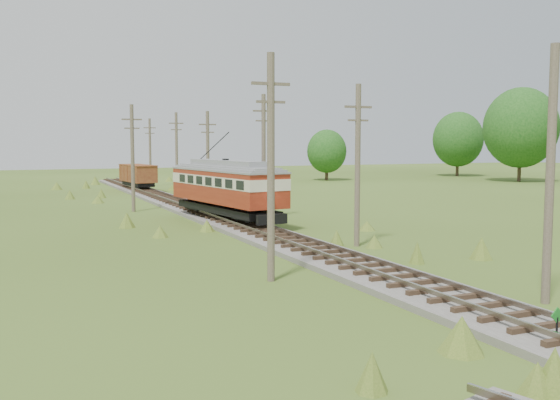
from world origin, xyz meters
name	(u,v)px	position (x,y,z in m)	size (l,w,h in m)	color
railbed_main	(209,214)	(0.00, 34.00, 0.19)	(3.60, 96.00, 0.57)	#605B54
switch_marker	(557,323)	(-0.20, 1.50, 0.63)	(0.45, 0.06, 1.08)	black
streetcar	(226,185)	(0.00, 30.05, 2.65)	(4.51, 12.63, 5.72)	black
gondola	(138,175)	(0.00, 61.75, 1.91)	(3.14, 7.72, 2.50)	black
gravel_pile	(207,191)	(4.80, 50.36, 0.64)	(3.77, 4.00, 1.37)	gray
utility_pole_r_1	(550,176)	(3.10, 5.00, 4.40)	(0.30, 0.30, 8.80)	brown
utility_pole_r_2	(358,164)	(3.30, 18.00, 4.42)	(1.60, 0.30, 8.60)	brown
utility_pole_r_3	(264,155)	(3.20, 31.00, 4.63)	(1.60, 0.30, 9.00)	brown
utility_pole_r_4	(208,156)	(3.00, 44.00, 4.32)	(1.60, 0.30, 8.40)	brown
utility_pole_r_5	(177,152)	(3.40, 57.00, 4.58)	(1.60, 0.30, 8.90)	brown
utility_pole_r_6	(150,151)	(3.20, 70.00, 4.47)	(1.60, 0.30, 8.70)	brown
utility_pole_l_a	(271,165)	(-4.20, 12.00, 4.63)	(1.60, 0.30, 9.00)	brown
utility_pole_l_b	(133,157)	(-4.50, 40.00, 4.42)	(1.60, 0.30, 8.60)	brown
tree_right_4	(521,128)	(54.00, 58.00, 7.75)	(10.50, 10.50, 13.53)	#38281C
tree_right_5	(458,139)	(56.00, 74.00, 6.19)	(8.40, 8.40, 10.82)	#38281C
tree_mid_b	(327,151)	(30.00, 72.00, 4.33)	(5.88, 5.88, 7.57)	#38281C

